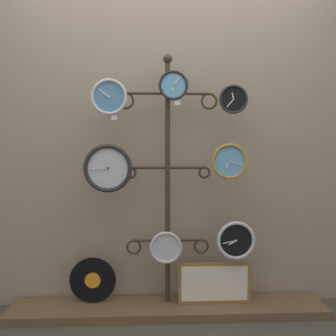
# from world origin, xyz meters

# --- Properties ---
(shop_wall) EXTENTS (4.40, 0.04, 2.80)m
(shop_wall) POSITION_xyz_m (0.00, 0.57, 1.40)
(shop_wall) COLOR gray
(shop_wall) RESTS_ON ground_plane
(low_shelf) EXTENTS (2.20, 0.36, 0.06)m
(low_shelf) POSITION_xyz_m (0.00, 0.35, 0.03)
(low_shelf) COLOR brown
(low_shelf) RESTS_ON ground_plane
(display_stand) EXTENTS (0.70, 0.34, 1.81)m
(display_stand) POSITION_xyz_m (0.00, 0.41, 0.65)
(display_stand) COLOR #382D1E
(display_stand) RESTS_ON ground_plane
(clock_top_left) EXTENTS (0.24, 0.04, 0.24)m
(clock_top_left) POSITION_xyz_m (-0.40, 0.31, 1.50)
(clock_top_left) COLOR #4C84B2
(clock_top_center) EXTENTS (0.20, 0.04, 0.20)m
(clock_top_center) POSITION_xyz_m (0.03, 0.33, 1.58)
(clock_top_center) COLOR #60A8DB
(clock_top_right) EXTENTS (0.20, 0.04, 0.20)m
(clock_top_right) POSITION_xyz_m (0.45, 0.33, 1.49)
(clock_top_right) COLOR black
(clock_middle_left) EXTENTS (0.33, 0.04, 0.33)m
(clock_middle_left) POSITION_xyz_m (-0.41, 0.32, 1.02)
(clock_middle_left) COLOR silver
(clock_middle_right) EXTENTS (0.25, 0.04, 0.25)m
(clock_middle_right) POSITION_xyz_m (0.42, 0.32, 1.06)
(clock_middle_right) COLOR #60A8DB
(clock_bottom_center) EXTENTS (0.22, 0.04, 0.22)m
(clock_bottom_center) POSITION_xyz_m (-0.02, 0.32, 0.47)
(clock_bottom_center) COLOR silver
(clock_bottom_right) EXTENTS (0.27, 0.04, 0.27)m
(clock_bottom_right) POSITION_xyz_m (0.47, 0.31, 0.52)
(clock_bottom_right) COLOR black
(vinyl_record) EXTENTS (0.33, 0.01, 0.33)m
(vinyl_record) POSITION_xyz_m (-0.53, 0.41, 0.22)
(vinyl_record) COLOR black
(vinyl_record) RESTS_ON low_shelf
(picture_frame) EXTENTS (0.51, 0.02, 0.29)m
(picture_frame) POSITION_xyz_m (0.33, 0.35, 0.21)
(picture_frame) COLOR olive
(picture_frame) RESTS_ON low_shelf
(price_tag_upper) EXTENTS (0.04, 0.00, 0.03)m
(price_tag_upper) POSITION_xyz_m (-0.36, 0.31, 1.36)
(price_tag_upper) COLOR white
(price_tag_mid) EXTENTS (0.04, 0.00, 0.03)m
(price_tag_mid) POSITION_xyz_m (0.06, 0.33, 1.46)
(price_tag_mid) COLOR white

